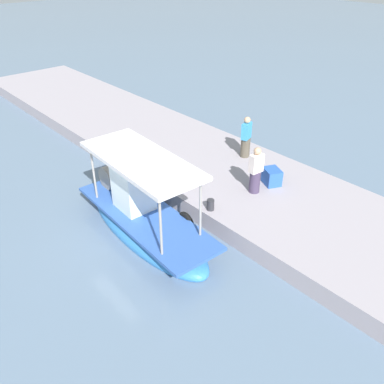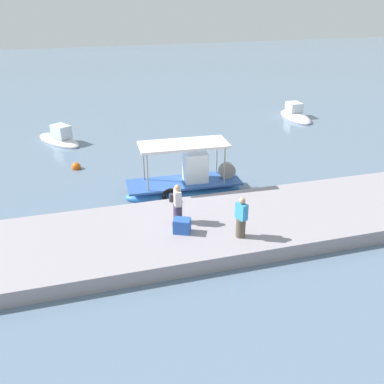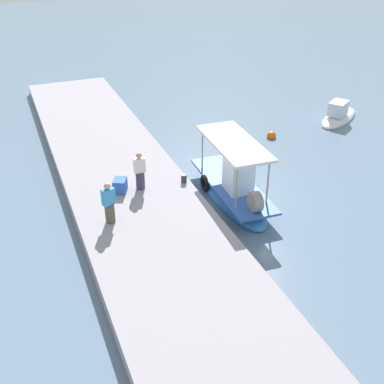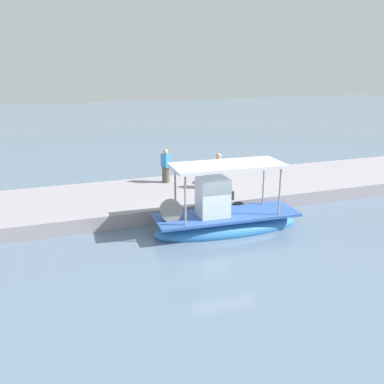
{
  "view_description": "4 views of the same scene",
  "coord_description": "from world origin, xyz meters",
  "px_view_note": "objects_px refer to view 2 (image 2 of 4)",
  "views": [
    {
      "loc": [
        -9.07,
        5.63,
        7.76
      ],
      "look_at": [
        -0.51,
        -2.02,
        0.73
      ],
      "focal_mm": 38.03,
      "sensor_mm": 36.0,
      "label": 1
    },
    {
      "loc": [
        -5.44,
        -18.79,
        9.23
      ],
      "look_at": [
        -0.47,
        -1.5,
        0.74
      ],
      "focal_mm": 40.81,
      "sensor_mm": 36.0,
      "label": 2
    },
    {
      "loc": [
        15.14,
        -8.29,
        10.42
      ],
      "look_at": [
        -0.14,
        -2.08,
        0.88
      ],
      "focal_mm": 44.61,
      "sensor_mm": 36.0,
      "label": 3
    },
    {
      "loc": [
        5.97,
        13.66,
        6.1
      ],
      "look_at": [
        -0.04,
        -2.72,
        0.85
      ],
      "focal_mm": 39.71,
      "sensor_mm": 36.0,
      "label": 4
    }
  ],
  "objects_px": {
    "fisherman_by_crate": "(241,219)",
    "moored_boat_near": "(59,139)",
    "cargo_crate": "(182,226)",
    "moored_boat_mid": "(295,115)",
    "marker_buoy": "(76,167)",
    "fisherman_near_bollard": "(178,205)",
    "main_fishing_boat": "(186,185)",
    "mooring_bollard": "(172,198)"
  },
  "relations": [
    {
      "from": "fisherman_by_crate",
      "to": "moored_boat_near",
      "type": "xyz_separation_m",
      "value": [
        -6.54,
        15.29,
        -1.13
      ]
    },
    {
      "from": "cargo_crate",
      "to": "moored_boat_mid",
      "type": "bearing_deg",
      "value": 49.39
    },
    {
      "from": "marker_buoy",
      "to": "fisherman_by_crate",
      "type": "bearing_deg",
      "value": -60.9
    },
    {
      "from": "fisherman_near_bollard",
      "to": "cargo_crate",
      "type": "distance_m",
      "value": 0.97
    },
    {
      "from": "fisherman_near_bollard",
      "to": "marker_buoy",
      "type": "relative_size",
      "value": 3.19
    },
    {
      "from": "fisherman_by_crate",
      "to": "moored_boat_near",
      "type": "relative_size",
      "value": 0.4
    },
    {
      "from": "main_fishing_boat",
      "to": "mooring_bollard",
      "type": "xyz_separation_m",
      "value": [
        -1.14,
        -1.76,
        0.28
      ]
    },
    {
      "from": "main_fishing_boat",
      "to": "fisherman_near_bollard",
      "type": "bearing_deg",
      "value": -110.18
    },
    {
      "from": "fisherman_near_bollard",
      "to": "marker_buoy",
      "type": "bearing_deg",
      "value": 113.57
    },
    {
      "from": "fisherman_near_bollard",
      "to": "mooring_bollard",
      "type": "distance_m",
      "value": 1.95
    },
    {
      "from": "marker_buoy",
      "to": "fisherman_near_bollard",
      "type": "bearing_deg",
      "value": -66.43
    },
    {
      "from": "fisherman_near_bollard",
      "to": "cargo_crate",
      "type": "relative_size",
      "value": 2.58
    },
    {
      "from": "mooring_bollard",
      "to": "fisherman_near_bollard",
      "type": "bearing_deg",
      "value": -95.92
    },
    {
      "from": "marker_buoy",
      "to": "main_fishing_boat",
      "type": "bearing_deg",
      "value": -43.99
    },
    {
      "from": "moored_boat_near",
      "to": "moored_boat_mid",
      "type": "xyz_separation_m",
      "value": [
        17.63,
        0.96,
        -0.01
      ]
    },
    {
      "from": "fisherman_near_bollard",
      "to": "fisherman_by_crate",
      "type": "relative_size",
      "value": 1.0
    },
    {
      "from": "cargo_crate",
      "to": "moored_boat_mid",
      "type": "distance_m",
      "value": 20.2
    },
    {
      "from": "main_fishing_boat",
      "to": "marker_buoy",
      "type": "xyz_separation_m",
      "value": [
        -5.03,
        4.86,
        -0.39
      ]
    },
    {
      "from": "fisherman_by_crate",
      "to": "moored_boat_near",
      "type": "height_order",
      "value": "fisherman_by_crate"
    },
    {
      "from": "moored_boat_near",
      "to": "marker_buoy",
      "type": "bearing_deg",
      "value": -80.56
    },
    {
      "from": "fisherman_near_bollard",
      "to": "cargo_crate",
      "type": "height_order",
      "value": "fisherman_near_bollard"
    },
    {
      "from": "cargo_crate",
      "to": "marker_buoy",
      "type": "xyz_separation_m",
      "value": [
        -3.65,
        9.33,
        -0.77
      ]
    },
    {
      "from": "marker_buoy",
      "to": "mooring_bollard",
      "type": "bearing_deg",
      "value": -59.55
    },
    {
      "from": "cargo_crate",
      "to": "marker_buoy",
      "type": "relative_size",
      "value": 1.24
    },
    {
      "from": "marker_buoy",
      "to": "moored_boat_near",
      "type": "distance_m",
      "value": 5.11
    },
    {
      "from": "main_fishing_boat",
      "to": "marker_buoy",
      "type": "bearing_deg",
      "value": 136.01
    },
    {
      "from": "fisherman_near_bollard",
      "to": "moored_boat_near",
      "type": "distance_m",
      "value": 14.31
    },
    {
      "from": "fisherman_near_bollard",
      "to": "mooring_bollard",
      "type": "relative_size",
      "value": 4.61
    },
    {
      "from": "fisherman_by_crate",
      "to": "cargo_crate",
      "type": "bearing_deg",
      "value": 156.02
    },
    {
      "from": "fisherman_by_crate",
      "to": "cargo_crate",
      "type": "xyz_separation_m",
      "value": [
        -2.06,
        0.92,
        -0.46
      ]
    },
    {
      "from": "mooring_bollard",
      "to": "marker_buoy",
      "type": "relative_size",
      "value": 0.69
    },
    {
      "from": "fisherman_near_bollard",
      "to": "moored_boat_mid",
      "type": "relative_size",
      "value": 0.4
    },
    {
      "from": "cargo_crate",
      "to": "fisherman_by_crate",
      "type": "bearing_deg",
      "value": -23.98
    },
    {
      "from": "main_fishing_boat",
      "to": "fisherman_by_crate",
      "type": "distance_m",
      "value": 5.5
    },
    {
      "from": "main_fishing_boat",
      "to": "fisherman_near_bollard",
      "type": "distance_m",
      "value": 3.95
    },
    {
      "from": "mooring_bollard",
      "to": "moored_boat_near",
      "type": "distance_m",
      "value": 12.6
    },
    {
      "from": "main_fishing_boat",
      "to": "moored_boat_mid",
      "type": "bearing_deg",
      "value": 42.7
    },
    {
      "from": "main_fishing_boat",
      "to": "moored_boat_near",
      "type": "height_order",
      "value": "main_fishing_boat"
    },
    {
      "from": "moored_boat_mid",
      "to": "cargo_crate",
      "type": "bearing_deg",
      "value": -130.61
    },
    {
      "from": "marker_buoy",
      "to": "moored_boat_near",
      "type": "bearing_deg",
      "value": 99.44
    },
    {
      "from": "mooring_bollard",
      "to": "marker_buoy",
      "type": "xyz_separation_m",
      "value": [
        -3.89,
        6.62,
        -0.67
      ]
    },
    {
      "from": "main_fishing_boat",
      "to": "cargo_crate",
      "type": "height_order",
      "value": "main_fishing_boat"
    }
  ]
}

